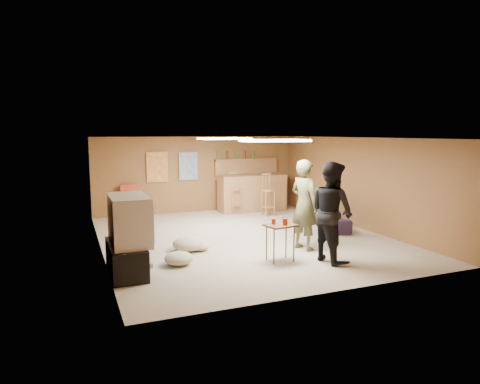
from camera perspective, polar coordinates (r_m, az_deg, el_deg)
name	(u,v)px	position (r m, az deg, el deg)	size (l,w,h in m)	color
ground	(243,238)	(9.54, 0.45, -6.11)	(7.00, 7.00, 0.00)	tan
ceiling	(243,138)	(9.25, 0.47, 7.22)	(6.00, 7.00, 0.02)	silver
wall_back	(198,174)	(12.62, -5.63, 2.37)	(6.00, 0.02, 2.20)	brown
wall_front	(337,218)	(6.29, 12.78, -3.42)	(6.00, 0.02, 2.20)	brown
wall_left	(100,196)	(8.65, -18.22, -0.54)	(0.02, 7.00, 2.20)	brown
wall_right	(357,183)	(10.83, 15.29, 1.21)	(0.02, 7.00, 2.20)	brown
tv_stand	(126,259)	(7.39, -14.93, -8.57)	(0.55, 1.30, 0.50)	black
dvd_box	(140,263)	(7.45, -13.21, -9.19)	(0.35, 0.50, 0.08)	#B2B2B7
tv_body	(129,220)	(7.25, -14.57, -3.59)	(0.60, 1.10, 0.80)	#B2B2B7
tv_screen	(148,218)	(7.29, -12.15, -3.45)	(0.02, 0.95, 0.65)	navy
bar_counter	(252,193)	(12.68, 1.62, -0.07)	(2.00, 0.60, 1.10)	#976436
bar_lip	(256,175)	(12.39, 2.10, 2.30)	(2.10, 0.12, 0.05)	#432915
bar_shelf	(246,160)	(13.00, 0.84, 4.34)	(2.00, 0.18, 0.05)	#976436
bar_backing	(246,169)	(13.04, 0.81, 3.03)	(2.00, 0.14, 0.60)	#976436
poster_left	(157,167)	(12.27, -10.98, 3.28)	(0.60, 0.03, 0.85)	#BF3F26
poster_right	(188,166)	(12.48, -6.92, 3.44)	(0.55, 0.03, 0.80)	#334C99
folding_chair_stack	(130,201)	(12.09, -14.45, -1.19)	(0.50, 0.14, 0.90)	#AD3420
ceiling_panel_front	(275,141)	(7.89, 4.67, 6.85)	(1.20, 0.60, 0.04)	white
ceiling_panel_back	(224,139)	(10.37, -2.09, 7.13)	(1.20, 0.60, 0.04)	white
person_olive	(304,205)	(8.54, 8.57, -1.70)	(0.66, 0.43, 1.80)	brown
person_black	(332,212)	(7.85, 12.11, -2.59)	(0.88, 0.69, 1.81)	black
sofa	(331,218)	(10.71, 12.02, -3.40)	(1.66, 0.65, 0.48)	black
tray_table	(280,243)	(7.83, 5.37, -6.75)	(0.52, 0.41, 0.67)	#432915
cup_red_near	(274,222)	(7.75, 4.49, -3.95)	(0.07, 0.07, 0.10)	#AD260B
cup_red_far	(285,222)	(7.70, 6.04, -3.96)	(0.09, 0.09, 0.12)	#AD260B
cup_blue	(284,220)	(7.90, 5.95, -3.72)	(0.08, 0.08, 0.10)	navy
bar_stool_left	(235,195)	(12.23, -0.65, -0.36)	(0.35, 0.35, 1.10)	#976436
bar_stool_right	(268,197)	(11.98, 3.79, -0.65)	(0.34, 0.34, 1.06)	#976436
cushion_near_tv	(188,244)	(8.56, -6.90, -6.84)	(0.63, 0.63, 0.28)	tan
cushion_mid	(199,246)	(8.57, -5.44, -7.16)	(0.40, 0.40, 0.18)	tan
cushion_far	(179,258)	(7.71, -8.17, -8.74)	(0.51, 0.51, 0.23)	tan
bottle_row	(236,155)	(12.84, -0.53, 4.99)	(1.20, 0.08, 0.26)	#3F7233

